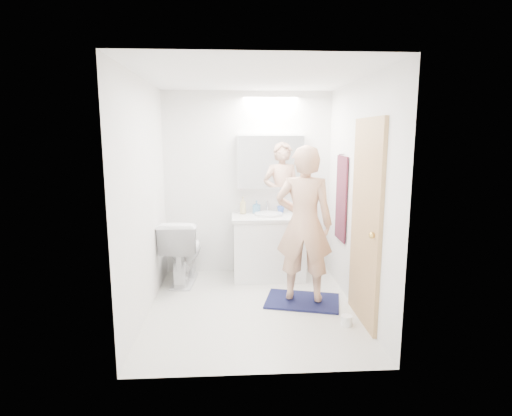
{
  "coord_description": "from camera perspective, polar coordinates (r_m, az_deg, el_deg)",
  "views": [
    {
      "loc": [
        -0.21,
        -4.14,
        1.83
      ],
      "look_at": [
        0.05,
        0.25,
        1.05
      ],
      "focal_mm": 28.63,
      "sensor_mm": 36.0,
      "label": 1
    }
  ],
  "objects": [
    {
      "name": "floor",
      "position": [
        4.53,
        -0.45,
        -13.76
      ],
      "size": [
        2.5,
        2.5,
        0.0
      ],
      "primitive_type": "plane",
      "color": "silver",
      "rests_on": "ground"
    },
    {
      "name": "door",
      "position": [
        4.09,
        15.09,
        -2.01
      ],
      "size": [
        0.04,
        0.8,
        2.0
      ],
      "primitive_type": "cube",
      "color": "tan",
      "rests_on": "wall_right"
    },
    {
      "name": "door_knob",
      "position": [
        3.81,
        15.9,
        -3.69
      ],
      "size": [
        0.06,
        0.06,
        0.06
      ],
      "primitive_type": "sphere",
      "color": "gold",
      "rests_on": "door"
    },
    {
      "name": "mirror_panel",
      "position": [
        5.28,
        2.17,
        6.47
      ],
      "size": [
        0.84,
        0.01,
        0.66
      ],
      "primitive_type": "cube",
      "color": "silver",
      "rests_on": "medicine_cabinet"
    },
    {
      "name": "wall_front",
      "position": [
        2.97,
        0.78,
        -2.23
      ],
      "size": [
        2.5,
        0.0,
        2.5
      ],
      "primitive_type": "plane",
      "rotation": [
        -1.57,
        0.0,
        0.0
      ],
      "color": "white",
      "rests_on": "floor"
    },
    {
      "name": "bath_rug",
      "position": [
        4.7,
        6.5,
        -12.78
      ],
      "size": [
        0.91,
        0.73,
        0.02
      ],
      "primitive_type": "cube",
      "rotation": [
        0.0,
        0.0,
        -0.25
      ],
      "color": "#13193D",
      "rests_on": "floor"
    },
    {
      "name": "toilet_paper_roll",
      "position": [
        4.23,
        12.53,
        -15.1
      ],
      "size": [
        0.11,
        0.11,
        0.1
      ],
      "primitive_type": "cylinder",
      "color": "white",
      "rests_on": "floor"
    },
    {
      "name": "sink_basin",
      "position": [
        5.25,
        1.77,
        -0.86
      ],
      "size": [
        0.36,
        0.36,
        0.03
      ],
      "primitive_type": "cylinder",
      "color": "silver",
      "rests_on": "countertop"
    },
    {
      "name": "vanity_cabinet",
      "position": [
        5.33,
        1.77,
        -5.63
      ],
      "size": [
        0.9,
        0.55,
        0.78
      ],
      "primitive_type": "cube",
      "color": "white",
      "rests_on": "floor"
    },
    {
      "name": "faucet",
      "position": [
        5.43,
        1.59,
        0.19
      ],
      "size": [
        0.02,
        0.02,
        0.16
      ],
      "primitive_type": "cylinder",
      "color": "silver",
      "rests_on": "countertop"
    },
    {
      "name": "person",
      "position": [
        4.43,
        6.73,
        -2.21
      ],
      "size": [
        0.7,
        0.55,
        1.69
      ],
      "primitive_type": "imported",
      "rotation": [
        0.0,
        0.0,
        2.89
      ],
      "color": "tan",
      "rests_on": "bath_rug"
    },
    {
      "name": "towel",
      "position": [
        4.92,
        11.83,
        1.31
      ],
      "size": [
        0.02,
        0.42,
        1.0
      ],
      "primitive_type": "cube",
      "color": "#12233A",
      "rests_on": "wall_right"
    },
    {
      "name": "medicine_cabinet",
      "position": [
        5.35,
        2.09,
        6.52
      ],
      "size": [
        0.88,
        0.14,
        0.7
      ],
      "primitive_type": "cube",
      "color": "white",
      "rests_on": "wall_back"
    },
    {
      "name": "wall_back",
      "position": [
        5.43,
        -1.16,
        3.4
      ],
      "size": [
        2.5,
        0.0,
        2.5
      ],
      "primitive_type": "plane",
      "rotation": [
        1.57,
        0.0,
        0.0
      ],
      "color": "white",
      "rests_on": "floor"
    },
    {
      "name": "soap_bottle_a",
      "position": [
        5.33,
        -1.84,
        0.36
      ],
      "size": [
        0.11,
        0.11,
        0.22
      ],
      "primitive_type": "imported",
      "rotation": [
        0.0,
        0.0,
        0.27
      ],
      "color": "tan",
      "rests_on": "countertop"
    },
    {
      "name": "soap_bottle_b",
      "position": [
        5.38,
        0.07,
        0.16
      ],
      "size": [
        0.11,
        0.11,
        0.17
      ],
      "primitive_type": "imported",
      "rotation": [
        0.0,
        0.0,
        -0.58
      ],
      "color": "#5287B0",
      "rests_on": "countertop"
    },
    {
      "name": "toothbrush_cup",
      "position": [
        5.39,
        3.5,
        -0.24
      ],
      "size": [
        0.11,
        0.11,
        0.1
      ],
      "primitive_type": "imported",
      "rotation": [
        0.0,
        0.0,
        -0.03
      ],
      "color": "#3A59AE",
      "rests_on": "countertop"
    },
    {
      "name": "wall_left",
      "position": [
        4.28,
        -15.35,
        1.23
      ],
      "size": [
        0.0,
        2.5,
        2.5
      ],
      "primitive_type": "plane",
      "rotation": [
        1.57,
        0.0,
        1.57
      ],
      "color": "white",
      "rests_on": "floor"
    },
    {
      "name": "ceiling",
      "position": [
        4.18,
        -0.5,
        17.88
      ],
      "size": [
        2.5,
        2.5,
        0.0
      ],
      "primitive_type": "plane",
      "rotation": [
        3.14,
        0.0,
        0.0
      ],
      "color": "white",
      "rests_on": "floor"
    },
    {
      "name": "wall_right",
      "position": [
        4.39,
        14.02,
        1.5
      ],
      "size": [
        0.0,
        2.5,
        2.5
      ],
      "primitive_type": "plane",
      "rotation": [
        1.57,
        0.0,
        -1.57
      ],
      "color": "white",
      "rests_on": "floor"
    },
    {
      "name": "towel_hook",
      "position": [
        4.87,
        11.9,
        7.37
      ],
      "size": [
        0.07,
        0.02,
        0.02
      ],
      "primitive_type": "cylinder",
      "rotation": [
        0.0,
        1.57,
        0.0
      ],
      "color": "silver",
      "rests_on": "wall_right"
    },
    {
      "name": "toilet",
      "position": [
        5.23,
        -10.21,
        -5.87
      ],
      "size": [
        0.52,
        0.84,
        0.82
      ],
      "primitive_type": "imported",
      "rotation": [
        0.0,
        0.0,
        3.07
      ],
      "color": "white",
      "rests_on": "floor"
    },
    {
      "name": "countertop",
      "position": [
        5.23,
        1.79,
        -1.3
      ],
      "size": [
        0.95,
        0.58,
        0.04
      ],
      "primitive_type": "cube",
      "color": "silver",
      "rests_on": "vanity_cabinet"
    }
  ]
}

